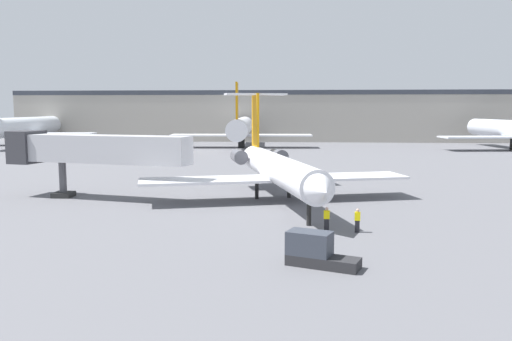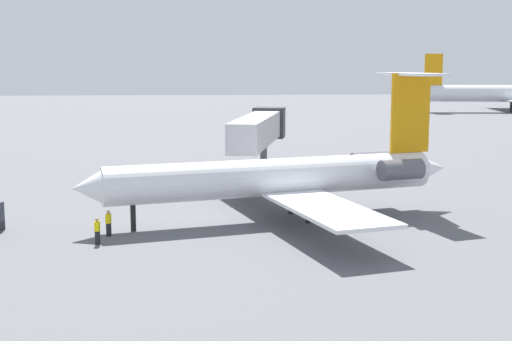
{
  "view_description": "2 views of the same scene",
  "coord_description": "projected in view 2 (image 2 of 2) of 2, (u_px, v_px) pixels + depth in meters",
  "views": [
    {
      "loc": [
        0.79,
        -42.58,
        8.62
      ],
      "look_at": [
        -2.8,
        3.43,
        3.08
      ],
      "focal_mm": 36.01,
      "sensor_mm": 36.0,
      "label": 1
    },
    {
      "loc": [
        48.13,
        -0.03,
        11.08
      ],
      "look_at": [
        -3.23,
        3.54,
        3.23
      ],
      "focal_mm": 49.59,
      "sensor_mm": 36.0,
      "label": 2
    }
  ],
  "objects": [
    {
      "name": "ground_plane",
      "position": [
        209.0,
        225.0,
        49.14
      ],
      "size": [
        400.0,
        400.0,
        0.1
      ],
      "primitive_type": "cube",
      "color": "#5B5B60"
    },
    {
      "name": "regional_jet",
      "position": [
        286.0,
        175.0,
        50.12
      ],
      "size": [
        25.6,
        27.63,
        10.35
      ],
      "color": "white",
      "rests_on": "ground_plane"
    },
    {
      "name": "jet_bridge",
      "position": [
        259.0,
        130.0,
        67.59
      ],
      "size": [
        18.84,
        6.9,
        6.46
      ],
      "color": "#ADADB2",
      "rests_on": "ground_plane"
    },
    {
      "name": "ground_crew_marshaller",
      "position": [
        109.0,
        223.0,
        45.57
      ],
      "size": [
        0.45,
        0.34,
        1.69
      ],
      "color": "black",
      "rests_on": "ground_plane"
    },
    {
      "name": "ground_crew_loader",
      "position": [
        97.0,
        231.0,
        43.46
      ],
      "size": [
        0.43,
        0.31,
        1.69
      ],
      "color": "black",
      "rests_on": "ground_plane"
    }
  ]
}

